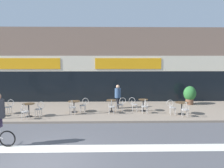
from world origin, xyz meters
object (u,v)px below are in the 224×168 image
cafe_chair_0_side (9,106)px  cafe_chair_5_near (185,108)px  cafe_chair_2_near (72,106)px  planter_pot (190,95)px  bistro_table_4 (143,103)px  cafe_chair_2_side (84,104)px  cafe_chair_1_near (25,110)px  cafe_chair_3_near (112,106)px  cafe_chair_4_near (145,105)px  cafe_chair_5_side (171,106)px  cafe_chair_4_side (133,103)px  bistro_table_5 (182,106)px  cafe_chair_3_side (121,104)px  pedestrian_near_end (118,94)px  bistro_table_1 (29,107)px  bistro_table_3 (111,103)px  cafe_chair_1_side (39,108)px  bistro_table_2 (74,104)px

cafe_chair_0_side → cafe_chair_5_near: (10.49, -0.97, 0.00)m
cafe_chair_2_near → planter_pot: planter_pot is taller
bistro_table_4 → cafe_chair_2_side: size_ratio=0.86×
cafe_chair_1_near → cafe_chair_2_near: (2.48, 1.04, 0.00)m
cafe_chair_3_near → cafe_chair_4_near: size_ratio=1.00×
cafe_chair_2_side → cafe_chair_5_side: bearing=174.9°
cafe_chair_1_near → cafe_chair_2_near: 2.68m
cafe_chair_4_side → bistro_table_5: bearing=-14.4°
cafe_chair_4_side → cafe_chair_1_near: bearing=-160.9°
cafe_chair_0_side → cafe_chair_1_near: size_ratio=1.00×
cafe_chair_5_side → bistro_table_5: bearing=4.2°
bistro_table_4 → cafe_chair_3_side: size_ratio=0.86×
bistro_table_5 → pedestrian_near_end: pedestrian_near_end is taller
cafe_chair_3_near → cafe_chair_5_near: 4.33m
planter_pot → cafe_chair_5_near: bearing=-114.1°
cafe_chair_5_near → bistro_table_1: bearing=90.8°
bistro_table_3 → cafe_chair_3_side: (0.63, -0.00, -0.01)m
cafe_chair_2_near → cafe_chair_1_side: bearing=109.7°
cafe_chair_2_near → bistro_table_2: bearing=6.0°
bistro_table_2 → cafe_chair_1_near: 2.99m
cafe_chair_2_side → pedestrian_near_end: 2.47m
cafe_chair_1_near → cafe_chair_3_side: size_ratio=1.00×
cafe_chair_1_side → planter_pot: size_ratio=0.66×
cafe_chair_3_side → cafe_chair_5_side: same height
bistro_table_4 → cafe_chair_1_near: 7.13m
bistro_table_2 → cafe_chair_3_side: bearing=2.2°
cafe_chair_2_side → cafe_chair_5_near: same height
cafe_chair_2_near → cafe_chair_3_side: same height
bistro_table_3 → cafe_chair_5_side: bearing=-13.0°
cafe_chair_2_near → cafe_chair_3_side: (3.00, 0.74, 0.00)m
cafe_chair_2_near → pedestrian_near_end: pedestrian_near_end is taller
cafe_chair_4_side → cafe_chair_5_near: same height
cafe_chair_2_near → cafe_chair_5_near: bearing=-89.4°
cafe_chair_4_side → cafe_chair_1_side: bearing=-165.0°
bistro_table_1 → cafe_chair_5_near: (9.09, -0.31, -0.03)m
cafe_chair_3_side → pedestrian_near_end: (-0.18, 0.94, 0.44)m
cafe_chair_2_side → cafe_chair_3_side: 2.37m
cafe_chair_4_near → cafe_chair_5_side: bearing=-99.7°
bistro_table_1 → bistro_table_5: size_ratio=0.98×
cafe_chair_5_near → cafe_chair_5_side: 0.89m
cafe_chair_2_near → cafe_chair_5_side: bearing=-84.0°
bistro_table_3 → cafe_chair_5_near: bearing=-19.1°
bistro_table_5 → planter_pot: (1.60, 2.96, 0.19)m
bistro_table_1 → bistro_table_2: 2.69m
planter_pot → bistro_table_1: bearing=-163.0°
cafe_chair_4_side → pedestrian_near_end: size_ratio=0.56×
bistro_table_4 → cafe_chair_5_near: bearing=-34.4°
bistro_table_2 → cafe_chair_5_side: (5.99, -0.72, 0.00)m
bistro_table_3 → cafe_chair_5_side: (3.62, -0.83, -0.01)m
cafe_chair_1_near → cafe_chair_5_side: same height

